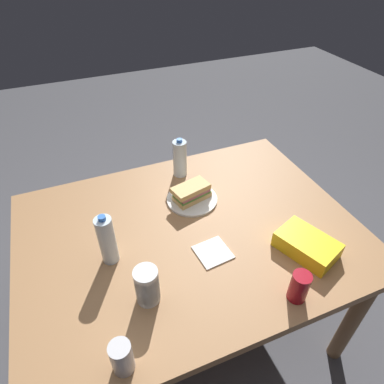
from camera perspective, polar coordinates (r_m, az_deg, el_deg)
ground_plane at (r=2.04m, az=-0.29°, el=-21.10°), size 8.00×8.00×0.00m
dining_table at (r=1.51m, az=-0.37°, el=-8.85°), size 1.43×1.07×0.74m
paper_plate at (r=1.58m, az=0.00°, el=-1.23°), size 0.24×0.24×0.01m
sandwich at (r=1.55m, az=-0.07°, el=-0.01°), size 0.20×0.14×0.08m
soda_can_red at (r=1.24m, az=17.85°, el=-15.16°), size 0.07×0.07×0.12m
chip_bag at (r=1.41m, az=19.04°, el=-8.56°), size 0.22×0.27×0.07m
water_bottle_tall at (r=1.29m, az=-14.33°, el=-7.96°), size 0.06×0.06×0.23m
plastic_cup_stack at (r=1.18m, az=-7.69°, el=-15.57°), size 0.08×0.08×0.15m
water_bottle_spare at (r=1.69m, az=-2.10°, el=5.77°), size 0.07×0.07×0.21m
soda_can_silver at (r=1.09m, az=-11.91°, el=-25.94°), size 0.07×0.07×0.12m
paper_napkin at (r=1.36m, az=3.60°, el=-10.24°), size 0.14×0.14×0.01m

